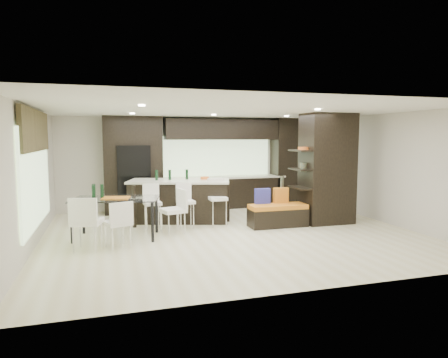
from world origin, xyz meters
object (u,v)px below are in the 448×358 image
object	(u,v)px
kitchen_island	(179,200)
stool_left	(153,212)
stool_mid	(186,210)
chair_near	(118,226)
dining_table	(116,218)
stool_right	(218,207)
chair_end	(173,214)
floor_vase	(282,198)
chair_far	(87,226)
bench	(278,215)

from	to	relation	value
kitchen_island	stool_left	size ratio (longest dim) A/B	2.95
stool_mid	chair_near	bearing A→B (deg)	-146.49
stool_left	dining_table	xyz separation A→B (m)	(-0.82, -0.49, -0.00)
stool_left	stool_right	size ratio (longest dim) A/B	0.93
dining_table	chair_end	distance (m)	1.20
floor_vase	dining_table	distance (m)	4.20
chair_near	chair_end	xyz separation A→B (m)	(1.20, 0.80, 0.03)
floor_vase	chair_near	size ratio (longest dim) A/B	1.35
dining_table	chair_far	bearing A→B (deg)	-110.79
stool_right	bench	xyz separation A→B (m)	(1.35, -0.48, -0.19)
stool_mid	chair_far	world-z (taller)	chair_far
floor_vase	chair_near	distance (m)	4.41
bench	dining_table	world-z (taller)	dining_table
stool_mid	stool_right	distance (m)	0.77
chair_near	chair_far	size ratio (longest dim) A/B	0.89
kitchen_island	stool_right	distance (m)	1.15
floor_vase	chair_end	distance (m)	3.02
kitchen_island	chair_end	world-z (taller)	kitchen_island
floor_vase	chair_far	size ratio (longest dim) A/B	1.19
chair_end	floor_vase	bearing A→B (deg)	-91.95
stool_right	chair_far	world-z (taller)	chair_far
bench	chair_end	size ratio (longest dim) A/B	1.54
stool_left	stool_right	xyz separation A→B (m)	(1.55, -0.01, 0.03)
dining_table	chair_near	distance (m)	0.80
stool_left	chair_near	xyz separation A→B (m)	(-0.82, -1.29, -0.01)
dining_table	chair_near	size ratio (longest dim) A/B	2.09
chair_far	kitchen_island	bearing A→B (deg)	59.86
bench	stool_right	bearing A→B (deg)	160.91
stool_left	stool_right	distance (m)	1.55
chair_far	chair_end	xyz separation A→B (m)	(1.75, 0.83, -0.02)
stool_left	chair_end	size ratio (longest dim) A/B	0.95
chair_near	chair_far	bearing A→B (deg)	162.68
stool_mid	bench	size ratio (longest dim) A/B	0.61
stool_right	dining_table	world-z (taller)	stool_right
kitchen_island	bench	bearing A→B (deg)	-14.99
bench	dining_table	distance (m)	3.72
chair_far	chair_end	bearing A→B (deg)	40.08
dining_table	chair_near	bearing A→B (deg)	-77.32
bench	chair_near	world-z (taller)	chair_near
dining_table	bench	bearing A→B (deg)	12.61
stool_mid	kitchen_island	bearing A→B (deg)	84.37
stool_left	dining_table	world-z (taller)	stool_left
kitchen_island	chair_end	xyz separation A→B (m)	(-0.38, -1.32, -0.07)
kitchen_island	dining_table	distance (m)	2.07
stool_right	chair_near	bearing A→B (deg)	-151.08
stool_right	chair_near	size ratio (longest dim) A/B	1.09
chair_near	stool_mid	bearing A→B (deg)	18.82
stool_left	chair_end	bearing A→B (deg)	-55.87
bench	chair_far	size ratio (longest dim) A/B	1.46
chair_far	stool_right	bearing A→B (deg)	38.86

